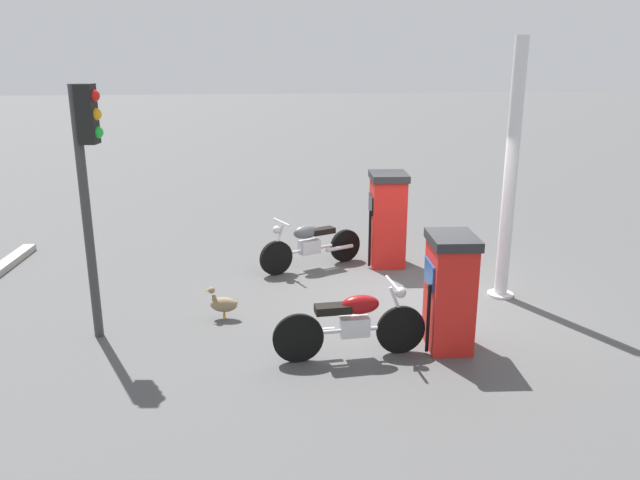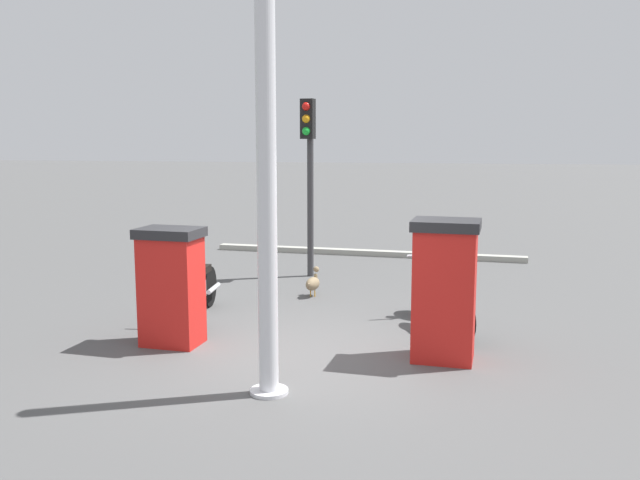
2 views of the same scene
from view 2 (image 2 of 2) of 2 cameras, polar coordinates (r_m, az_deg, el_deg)
name	(u,v)px [view 2 (image 2 of 2)]	position (r m, az deg, el deg)	size (l,w,h in m)	color
ground_plane	(303,351)	(8.55, -1.41, -9.25)	(120.00, 120.00, 0.00)	#4C4C4C
fuel_pump_near	(445,289)	(8.16, 10.33, -4.07)	(0.73, 0.83, 1.67)	red
fuel_pump_far	(171,286)	(8.84, -12.28, -3.75)	(0.67, 0.82, 1.49)	red
motorcycle_near_pump	(440,296)	(9.61, 9.94, -4.62)	(1.88, 0.94, 0.94)	black
motorcycle_far_pump	(196,286)	(10.10, -10.26, -3.77)	(1.93, 0.56, 0.95)	black
wandering_duck	(313,283)	(11.30, -0.60, -3.59)	(0.48, 0.26, 0.48)	#847051
roadside_traffic_light	(309,156)	(12.67, -0.92, 7.05)	(0.39, 0.26, 3.29)	#38383A
canopy_support_pole	(267,213)	(6.81, -4.44, 2.29)	(0.40, 0.40, 3.90)	silver
road_edge_kerb	(366,253)	(15.23, 3.86, -1.07)	(0.77, 6.90, 0.12)	#9E9E93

